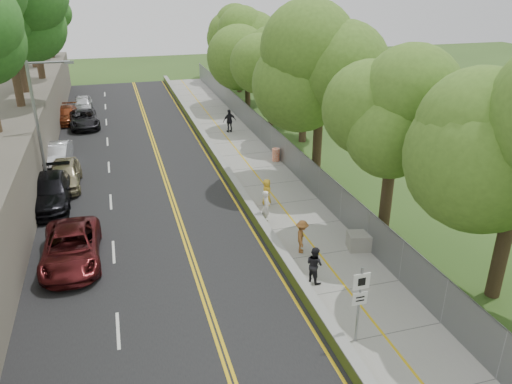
{
  "coord_description": "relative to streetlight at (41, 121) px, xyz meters",
  "views": [
    {
      "loc": [
        -6.44,
        -15.84,
        12.2
      ],
      "look_at": [
        0.5,
        8.0,
        1.4
      ],
      "focal_mm": 35.0,
      "sensor_mm": 36.0,
      "label": 1
    }
  ],
  "objects": [
    {
      "name": "ground",
      "position": [
        10.46,
        -14.0,
        -4.64
      ],
      "size": [
        140.0,
        140.0,
        0.0
      ],
      "primitive_type": "plane",
      "color": "#33511E",
      "rests_on": "ground"
    },
    {
      "name": "road",
      "position": [
        5.06,
        1.0,
        -4.62
      ],
      "size": [
        11.2,
        66.0,
        0.04
      ],
      "primitive_type": "cube",
      "color": "black",
      "rests_on": "ground"
    },
    {
      "name": "sidewalk",
      "position": [
        13.01,
        1.0,
        -4.61
      ],
      "size": [
        4.2,
        66.0,
        0.05
      ],
      "primitive_type": "cube",
      "color": "gray",
      "rests_on": "ground"
    },
    {
      "name": "jersey_barrier",
      "position": [
        10.71,
        1.0,
        -4.34
      ],
      "size": [
        0.42,
        66.0,
        0.6
      ],
      "primitive_type": "cube",
      "color": "#B5EC33",
      "rests_on": "ground"
    },
    {
      "name": "chainlink_fence",
      "position": [
        15.11,
        1.0,
        -3.64
      ],
      "size": [
        0.04,
        66.0,
        2.0
      ],
      "primitive_type": "cube",
      "color": "slate",
      "rests_on": "ground"
    },
    {
      "name": "trees_fenceside",
      "position": [
        17.46,
        1.0,
        2.36
      ],
      "size": [
        7.0,
        66.0,
        14.0
      ],
      "primitive_type": null,
      "color": "#578429",
      "rests_on": "ground"
    },
    {
      "name": "streetlight",
      "position": [
        0.0,
        0.0,
        0.0
      ],
      "size": [
        2.52,
        0.22,
        8.0
      ],
      "color": "gray",
      "rests_on": "ground"
    },
    {
      "name": "signpost",
      "position": [
        11.51,
        -17.02,
        -2.68
      ],
      "size": [
        0.62,
        0.09,
        3.1
      ],
      "color": "gray",
      "rests_on": "sidewalk"
    },
    {
      "name": "construction_barrel",
      "position": [
        14.76,
        2.0,
        -4.14
      ],
      "size": [
        0.55,
        0.55,
        0.91
      ],
      "primitive_type": "cylinder",
      "color": "#F13200",
      "rests_on": "sidewalk"
    },
    {
      "name": "concrete_block",
      "position": [
        14.76,
        -11.0,
        -4.19
      ],
      "size": [
        1.38,
        1.15,
        0.81
      ],
      "primitive_type": "cube",
      "rotation": [
        0.0,
        0.0,
        -0.22
      ],
      "color": "gray",
      "rests_on": "sidewalk"
    },
    {
      "name": "car_2",
      "position": [
        1.46,
        -8.44,
        -3.84
      ],
      "size": [
        2.57,
        5.51,
        1.53
      ],
      "primitive_type": "imported",
      "rotation": [
        0.0,
        0.0,
        -0.01
      ],
      "color": "#561618",
      "rests_on": "road"
    },
    {
      "name": "car_3",
      "position": [
        -0.0,
        -1.43,
        -3.77
      ],
      "size": [
        2.47,
        5.79,
        1.66
      ],
      "primitive_type": "imported",
      "rotation": [
        0.0,
        0.0,
        -0.02
      ],
      "color": "black",
      "rests_on": "road"
    },
    {
      "name": "car_4",
      "position": [
        0.63,
        1.16,
        -3.79
      ],
      "size": [
        1.93,
        4.76,
        1.62
      ],
      "primitive_type": "imported",
      "rotation": [
        0.0,
        0.0,
        0.0
      ],
      "color": "tan",
      "rests_on": "road"
    },
    {
      "name": "car_5",
      "position": [
        -0.14,
        5.21,
        -3.82
      ],
      "size": [
        2.0,
        4.84,
        1.56
      ],
      "primitive_type": "imported",
      "rotation": [
        0.0,
        0.0,
        -0.08
      ],
      "color": "silver",
      "rests_on": "road"
    },
    {
      "name": "car_6",
      "position": [
        1.43,
        14.94,
        -3.88
      ],
      "size": [
        2.9,
        5.39,
        1.44
      ],
      "primitive_type": "imported",
      "rotation": [
        0.0,
        0.0,
        0.1
      ],
      "color": "black",
      "rests_on": "road"
    },
    {
      "name": "car_7",
      "position": [
        -0.14,
        16.98,
        -3.92
      ],
      "size": [
        2.11,
        4.74,
        1.35
      ],
      "primitive_type": "imported",
      "rotation": [
        0.0,
        0.0,
        -0.05
      ],
      "color": "brown",
      "rests_on": "road"
    },
    {
      "name": "car_8",
      "position": [
        1.2,
        20.57,
        -3.86
      ],
      "size": [
        1.83,
        4.4,
        1.49
      ],
      "primitive_type": "imported",
      "rotation": [
        0.0,
        0.0,
        -0.02
      ],
      "color": "silver",
      "rests_on": "road"
    },
    {
      "name": "painter_0",
      "position": [
        11.91,
        -4.93,
        -3.81
      ],
      "size": [
        0.73,
        0.89,
        1.57
      ],
      "primitive_type": "imported",
      "rotation": [
        0.0,
        0.0,
        1.22
      ],
      "color": "yellow",
      "rests_on": "sidewalk"
    },
    {
      "name": "painter_1",
      "position": [
        11.21,
        -7.08,
        -3.68
      ],
      "size": [
        0.64,
        0.78,
        1.83
      ],
      "primitive_type": "imported",
      "rotation": [
        0.0,
        0.0,
        1.22
      ],
      "color": "white",
      "rests_on": "sidewalk"
    },
    {
      "name": "painter_2",
      "position": [
        11.53,
        -13.0,
        -3.76
      ],
      "size": [
        0.89,
        0.98,
        1.65
      ],
      "primitive_type": "imported",
      "rotation": [
        0.0,
        0.0,
        1.96
      ],
      "color": "black",
      "rests_on": "sidewalk"
    },
    {
      "name": "painter_3",
      "position": [
        11.91,
        -10.52,
        -3.77
      ],
      "size": [
        0.97,
        1.22,
        1.65
      ],
      "primitive_type": "imported",
      "rotation": [
        0.0,
        0.0,
        1.18
      ],
      "color": "#95592A",
      "rests_on": "sidewalk"
    },
    {
      "name": "person_far",
      "position": [
        13.26,
        9.85,
        -3.62
      ],
      "size": [
        1.2,
        0.67,
        1.93
      ],
      "primitive_type": "imported",
      "rotation": [
        0.0,
        0.0,
        3.33
      ],
      "color": "black",
      "rests_on": "sidewalk"
    }
  ]
}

